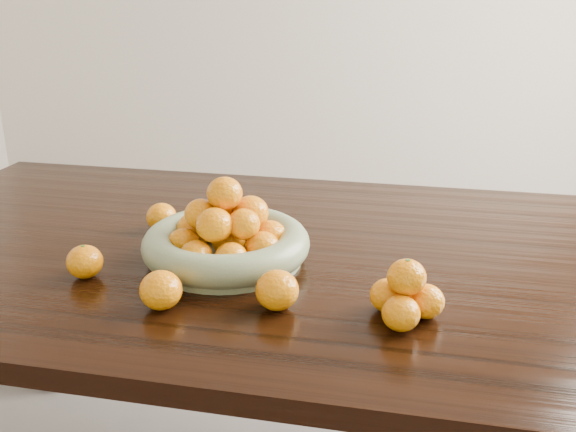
% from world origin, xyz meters
% --- Properties ---
extents(dining_table, '(2.00, 1.00, 0.75)m').
position_xyz_m(dining_table, '(0.00, 0.00, 0.66)').
color(dining_table, black).
rests_on(dining_table, ground).
extents(fruit_bowl, '(0.33, 0.33, 0.17)m').
position_xyz_m(fruit_bowl, '(-0.15, -0.08, 0.80)').
color(fruit_bowl, gray).
rests_on(fruit_bowl, dining_table).
extents(orange_pyramid, '(0.12, 0.12, 0.11)m').
position_xyz_m(orange_pyramid, '(0.20, -0.25, 0.79)').
color(orange_pyramid, orange).
rests_on(orange_pyramid, dining_table).
extents(loose_orange_0, '(0.07, 0.07, 0.06)m').
position_xyz_m(loose_orange_0, '(-0.39, -0.21, 0.78)').
color(loose_orange_0, orange).
rests_on(loose_orange_0, dining_table).
extents(loose_orange_1, '(0.07, 0.07, 0.07)m').
position_xyz_m(loose_orange_1, '(-0.20, -0.30, 0.78)').
color(loose_orange_1, orange).
rests_on(loose_orange_1, dining_table).
extents(loose_orange_2, '(0.07, 0.07, 0.07)m').
position_xyz_m(loose_orange_2, '(-0.01, -0.26, 0.78)').
color(loose_orange_2, orange).
rests_on(loose_orange_2, dining_table).
extents(loose_orange_3, '(0.07, 0.07, 0.06)m').
position_xyz_m(loose_orange_3, '(-0.34, 0.05, 0.78)').
color(loose_orange_3, orange).
rests_on(loose_orange_3, dining_table).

